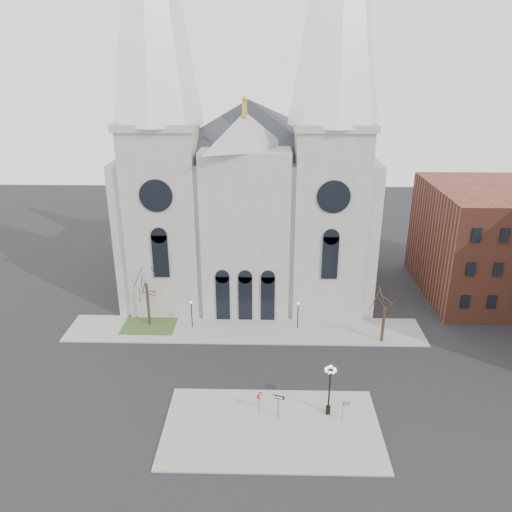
{
  "coord_description": "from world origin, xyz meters",
  "views": [
    {
      "loc": [
        2.49,
        -38.31,
        28.64
      ],
      "look_at": [
        1.37,
        8.0,
        10.3
      ],
      "focal_mm": 35.0,
      "sensor_mm": 36.0,
      "label": 1
    }
  ],
  "objects_px": {
    "stop_sign": "(259,397)",
    "street_name_sign": "(344,409)",
    "one_way_sign": "(278,402)",
    "globe_lamp": "(330,384)"
  },
  "relations": [
    {
      "from": "one_way_sign",
      "to": "stop_sign",
      "type": "bearing_deg",
      "value": 172.24
    },
    {
      "from": "stop_sign",
      "to": "street_name_sign",
      "type": "bearing_deg",
      "value": -28.0
    },
    {
      "from": "stop_sign",
      "to": "one_way_sign",
      "type": "bearing_deg",
      "value": -43.21
    },
    {
      "from": "street_name_sign",
      "to": "stop_sign",
      "type": "bearing_deg",
      "value": 159.28
    },
    {
      "from": "globe_lamp",
      "to": "one_way_sign",
      "type": "xyz_separation_m",
      "value": [
        -4.31,
        -0.62,
        -1.49
      ]
    },
    {
      "from": "stop_sign",
      "to": "street_name_sign",
      "type": "relative_size",
      "value": 1.11
    },
    {
      "from": "one_way_sign",
      "to": "street_name_sign",
      "type": "relative_size",
      "value": 1.24
    },
    {
      "from": "globe_lamp",
      "to": "street_name_sign",
      "type": "height_order",
      "value": "globe_lamp"
    },
    {
      "from": "globe_lamp",
      "to": "one_way_sign",
      "type": "distance_m",
      "value": 4.61
    },
    {
      "from": "one_way_sign",
      "to": "street_name_sign",
      "type": "distance_m",
      "value": 5.5
    }
  ]
}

